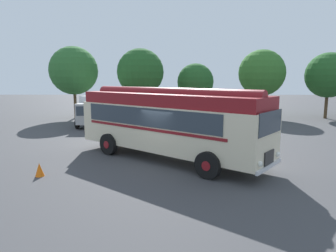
% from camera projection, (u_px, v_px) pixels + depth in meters
% --- Properties ---
extents(ground_plane, '(120.00, 120.00, 0.00)m').
position_uv_depth(ground_plane, '(168.00, 162.00, 14.13)').
color(ground_plane, '#3D3D3F').
extents(vintage_bus, '(9.40, 8.21, 3.49)m').
position_uv_depth(vintage_bus, '(168.00, 121.00, 14.43)').
color(vintage_bus, beige).
rests_on(vintage_bus, ground).
extents(car_near_left, '(2.28, 4.35, 1.66)m').
position_uv_depth(car_near_left, '(126.00, 115.00, 25.48)').
color(car_near_left, maroon).
rests_on(car_near_left, ground).
extents(car_mid_left, '(2.32, 4.37, 1.66)m').
position_uv_depth(car_mid_left, '(153.00, 116.00, 24.72)').
color(car_mid_left, silver).
rests_on(car_mid_left, ground).
extents(car_mid_right, '(2.14, 4.29, 1.66)m').
position_uv_depth(car_mid_right, '(186.00, 115.00, 25.52)').
color(car_mid_right, maroon).
rests_on(car_mid_right, ground).
extents(box_van, '(2.60, 5.88, 2.50)m').
position_uv_depth(box_van, '(95.00, 109.00, 25.70)').
color(box_van, silver).
rests_on(box_van, ground).
extents(tree_far_left, '(4.69, 4.69, 7.03)m').
position_uv_depth(tree_far_left, '(74.00, 70.00, 29.32)').
color(tree_far_left, '#4C3823').
rests_on(tree_far_left, ground).
extents(tree_left_of_centre, '(4.49, 4.49, 6.77)m').
position_uv_depth(tree_left_of_centre, '(142.00, 72.00, 28.80)').
color(tree_left_of_centre, '#4C3823').
rests_on(tree_left_of_centre, ground).
extents(tree_centre, '(3.63, 3.63, 5.42)m').
position_uv_depth(tree_centre, '(195.00, 82.00, 29.97)').
color(tree_centre, '#4C3823').
rests_on(tree_centre, ground).
extents(tree_right_of_centre, '(4.63, 4.63, 6.80)m').
position_uv_depth(tree_right_of_centre, '(261.00, 73.00, 30.12)').
color(tree_right_of_centre, '#4C3823').
rests_on(tree_right_of_centre, ground).
extents(tree_far_right, '(4.38, 4.38, 6.44)m').
position_uv_depth(tree_far_right, '(328.00, 74.00, 29.22)').
color(tree_far_right, '#4C3823').
rests_on(tree_far_right, ground).
extents(traffic_cone, '(0.36, 0.36, 0.55)m').
position_uv_depth(traffic_cone, '(39.00, 170.00, 12.07)').
color(traffic_cone, orange).
rests_on(traffic_cone, ground).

